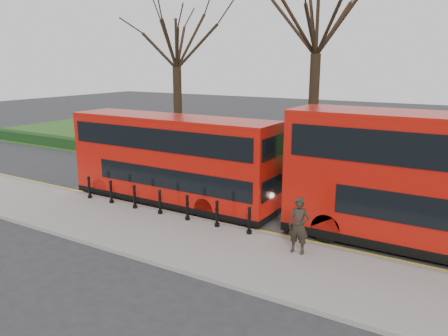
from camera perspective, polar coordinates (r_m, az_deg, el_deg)
The scene contains 12 objects.
ground at distance 19.47m, azimuth -4.83°, elevation -5.45°, with size 120.00×120.00×0.00m, color #28282B.
pavement at distance 17.27m, azimuth -10.76°, elevation -7.92°, with size 60.00×4.00×0.15m, color gray.
kerb at distance 18.69m, azimuth -6.65°, elevation -6.07°, with size 60.00×0.25×0.16m, color slate.
grass_verge at distance 32.37m, azimuth 10.97°, elevation 2.12°, with size 60.00×18.00×0.06m, color #2D531B.
hedge at distance 24.94m, azimuth 4.37°, elevation -0.21°, with size 60.00×0.90×0.80m, color black.
yellow_line_outer at distance 18.94m, azimuth -6.09°, elevation -6.01°, with size 60.00×0.10×0.01m, color yellow.
yellow_line_inner at distance 19.09m, azimuth -5.72°, elevation -5.84°, with size 60.00×0.10×0.01m, color yellow.
tree_left at distance 31.25m, azimuth -6.28°, elevation 16.57°, with size 7.04×7.04×11.00m.
tree_mid at distance 26.51m, azimuth 12.15°, elevation 19.17°, with size 7.95×7.95×12.43m.
bollard_row at distance 18.50m, azimuth -8.37°, elevation -4.46°, with size 8.63×0.15×1.00m.
bus_lead at distance 19.92m, azimuth -6.86°, elevation 0.99°, with size 10.09×2.32×4.01m.
pedestrian at distance 14.72m, azimuth 9.74°, elevation -7.42°, with size 0.70×0.46×1.92m, color black.
Camera 1 is at (10.92, -14.82, 6.34)m, focal length 35.00 mm.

